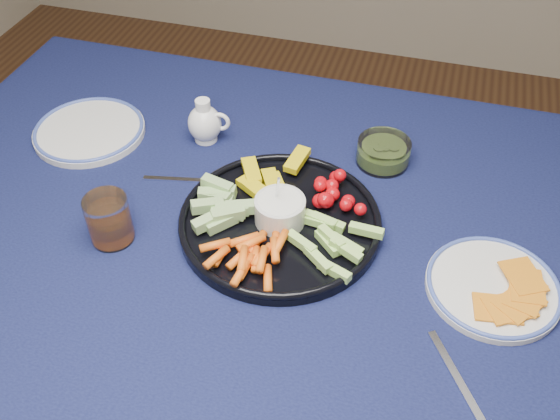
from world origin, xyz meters
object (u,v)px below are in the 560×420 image
(dining_table, at_px, (323,287))
(creamer_pitcher, at_px, (205,123))
(pickle_bowl, at_px, (383,153))
(side_plate_extra, at_px, (89,130))
(crudite_platter, at_px, (279,219))
(juice_tumbler, at_px, (110,222))
(cheese_plate, at_px, (493,285))

(dining_table, xyz_separation_m, creamer_pitcher, (-0.30, 0.24, 0.13))
(pickle_bowl, bearing_deg, side_plate_extra, -172.43)
(crudite_platter, bearing_deg, juice_tumbler, -158.70)
(dining_table, bearing_deg, cheese_plate, -0.41)
(pickle_bowl, relative_size, side_plate_extra, 0.46)
(pickle_bowl, bearing_deg, cheese_plate, -50.67)
(creamer_pitcher, relative_size, pickle_bowl, 0.91)
(crudite_platter, bearing_deg, creamer_pitcher, 136.48)
(side_plate_extra, bearing_deg, creamer_pitcher, 12.12)
(cheese_plate, height_order, side_plate_extra, cheese_plate)
(crudite_platter, relative_size, cheese_plate, 1.67)
(pickle_bowl, height_order, cheese_plate, pickle_bowl)
(crudite_platter, bearing_deg, side_plate_extra, 161.55)
(pickle_bowl, relative_size, cheese_plate, 0.49)
(dining_table, height_order, creamer_pitcher, creamer_pitcher)
(dining_table, relative_size, creamer_pitcher, 17.75)
(cheese_plate, bearing_deg, pickle_bowl, 129.33)
(creamer_pitcher, bearing_deg, dining_table, -38.16)
(dining_table, height_order, juice_tumbler, juice_tumbler)
(cheese_plate, distance_m, juice_tumbler, 0.63)
(juice_tumbler, bearing_deg, pickle_bowl, 38.97)
(creamer_pitcher, relative_size, side_plate_extra, 0.42)
(creamer_pitcher, xyz_separation_m, side_plate_extra, (-0.24, -0.05, -0.03))
(dining_table, distance_m, juice_tumbler, 0.39)
(dining_table, relative_size, side_plate_extra, 7.39)
(dining_table, distance_m, crudite_platter, 0.15)
(pickle_bowl, distance_m, side_plate_extra, 0.60)
(crudite_platter, height_order, cheese_plate, crudite_platter)
(pickle_bowl, relative_size, juice_tumbler, 1.18)
(crudite_platter, xyz_separation_m, side_plate_extra, (-0.45, 0.15, -0.01))
(dining_table, xyz_separation_m, crudite_platter, (-0.09, 0.04, 0.11))
(creamer_pitcher, xyz_separation_m, juice_tumbler, (-0.05, -0.30, -0.00))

